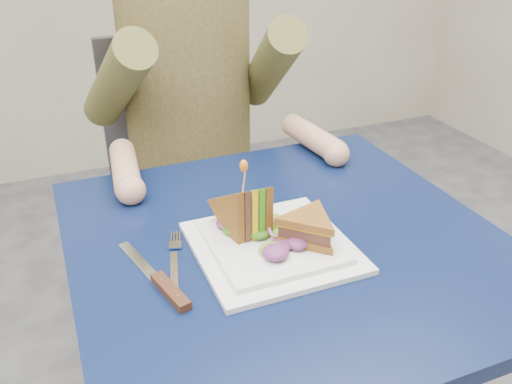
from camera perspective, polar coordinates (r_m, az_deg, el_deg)
name	(u,v)px	position (r m, az deg, el deg)	size (l,w,h in m)	color
table	(286,273)	(1.02, 3.17, -8.55)	(0.75, 0.75, 0.73)	black
chair	(185,169)	(1.66, -7.50, 2.37)	(0.42, 0.40, 0.93)	#47474C
diner	(188,55)	(1.43, -7.22, 14.10)	(0.54, 0.59, 0.74)	brown
plate	(272,245)	(0.93, 1.73, -5.62)	(0.26, 0.26, 0.02)	white
sandwich_flat	(309,228)	(0.92, 5.55, -3.81)	(0.17, 0.17, 0.05)	brown
sandwich_upright	(244,214)	(0.93, -1.23, -2.34)	(0.09, 0.15, 0.15)	brown
fork	(175,262)	(0.91, -8.57, -7.34)	(0.06, 0.18, 0.01)	silver
knife	(164,285)	(0.86, -9.64, -9.67)	(0.07, 0.22, 0.02)	silver
toothpick	(244,181)	(0.90, -1.27, 1.15)	(0.00, 0.00, 0.06)	tan
toothpick_frill	(244,166)	(0.89, -1.29, 2.76)	(0.01, 0.01, 0.02)	orange
lettuce_spill	(273,231)	(0.93, 1.79, -4.17)	(0.15, 0.13, 0.02)	#337A14
onion_ring	(279,229)	(0.93, 2.48, -3.93)	(0.04, 0.04, 0.01)	#9E4C7A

